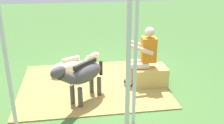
# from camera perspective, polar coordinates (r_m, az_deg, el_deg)

# --- Properties ---
(ground_plane) EXTENTS (24.00, 24.00, 0.00)m
(ground_plane) POSITION_cam_1_polar(r_m,az_deg,el_deg) (5.92, -1.53, -4.95)
(ground_plane) COLOR #426B33
(hay_patch) EXTENTS (3.10, 2.55, 0.02)m
(hay_patch) POSITION_cam_1_polar(r_m,az_deg,el_deg) (5.94, -4.14, -4.79)
(hay_patch) COLOR #AD8C47
(hay_patch) RESTS_ON ground
(hay_bale) EXTENTS (0.71, 0.51, 0.42)m
(hay_bale) POSITION_cam_1_polar(r_m,az_deg,el_deg) (5.93, 8.02, -2.89)
(hay_bale) COLOR tan
(hay_bale) RESTS_ON ground
(person_seated) EXTENTS (0.69, 0.46, 1.30)m
(person_seated) POSITION_cam_1_polar(r_m,az_deg,el_deg) (5.72, 6.71, 1.59)
(person_seated) COLOR beige
(person_seated) RESTS_ON ground
(pony_standing) EXTENTS (1.06, 1.06, 0.94)m
(pony_standing) POSITION_cam_1_polar(r_m,az_deg,el_deg) (5.04, -6.32, -2.77)
(pony_standing) COLOR #4C4747
(pony_standing) RESTS_ON ground
(pony_lying) EXTENTS (1.32, 0.84, 0.42)m
(pony_lying) POSITION_cam_1_polar(r_m,az_deg,el_deg) (6.49, -8.51, -0.94)
(pony_lying) COLOR beige
(pony_lying) RESTS_ON ground
(tent_pole_left) EXTENTS (0.06, 0.06, 2.32)m
(tent_pole_left) POSITION_cam_1_polar(r_m,az_deg,el_deg) (4.13, 4.98, 0.58)
(tent_pole_left) COLOR silver
(tent_pole_left) RESTS_ON ground
(tent_pole_right) EXTENTS (0.06, 0.06, 2.32)m
(tent_pole_right) POSITION_cam_1_polar(r_m,az_deg,el_deg) (3.90, -21.23, -2.12)
(tent_pole_right) COLOR silver
(tent_pole_right) RESTS_ON ground
(tent_pole_mid) EXTENTS (0.06, 0.06, 2.32)m
(tent_pole_mid) POSITION_cam_1_polar(r_m,az_deg,el_deg) (3.31, 3.39, -4.75)
(tent_pole_mid) COLOR silver
(tent_pole_mid) RESTS_ON ground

